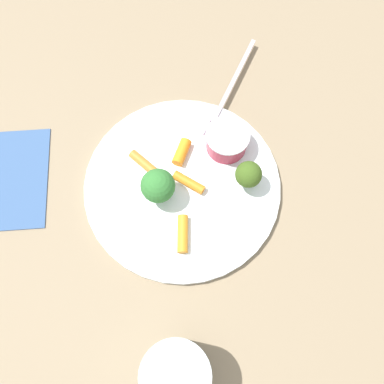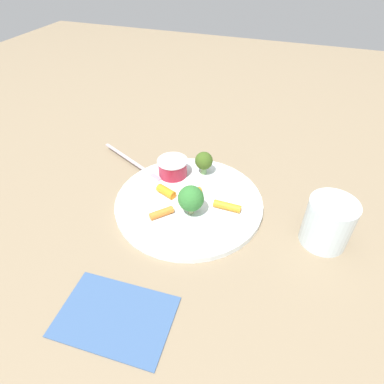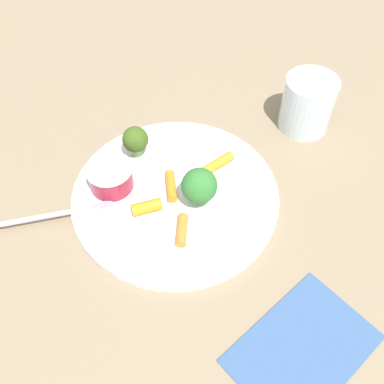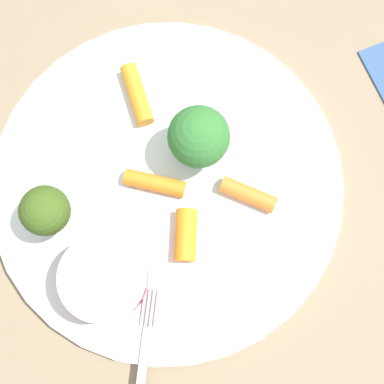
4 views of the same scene
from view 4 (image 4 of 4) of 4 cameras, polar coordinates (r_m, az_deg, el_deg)
name	(u,v)px [view 4 (image 4 of 4)]	position (r m, az deg, el deg)	size (l,w,h in m)	color
ground_plane	(167,185)	(0.42, -2.78, 0.82)	(2.40, 2.40, 0.00)	#827056
plate	(167,183)	(0.42, -2.82, 1.01)	(0.29, 0.29, 0.01)	white
sauce_cup	(106,279)	(0.39, -9.67, -9.57)	(0.06, 0.06, 0.04)	maroon
broccoli_floret_0	(199,137)	(0.39, 0.75, 6.20)	(0.05, 0.05, 0.06)	#9BA86F
broccoli_floret_1	(46,213)	(0.39, -16.05, -2.33)	(0.04, 0.04, 0.05)	#7DAB69
carrot_stick_0	(248,194)	(0.41, 6.31, -0.26)	(0.01, 0.01, 0.05)	orange
carrot_stick_1	(142,93)	(0.43, -5.64, 10.99)	(0.01, 0.01, 0.05)	orange
carrot_stick_2	(156,187)	(0.41, -4.07, 0.62)	(0.01, 0.01, 0.05)	orange
carrot_stick_3	(190,234)	(0.40, -0.25, -4.71)	(0.02, 0.02, 0.04)	orange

